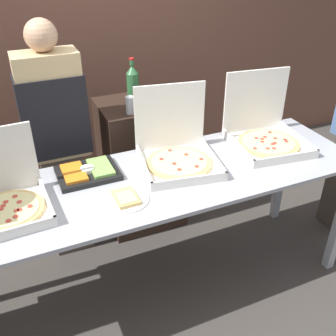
{
  "coord_description": "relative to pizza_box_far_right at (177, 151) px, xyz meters",
  "views": [
    {
      "loc": [
        -0.8,
        -1.82,
        2.17
      ],
      "look_at": [
        0.0,
        0.0,
        0.96
      ],
      "focal_mm": 42.0,
      "sensor_mm": 36.0,
      "label": 1
    }
  ],
  "objects": [
    {
      "name": "person_server_vest",
      "position": [
        -0.64,
        0.56,
        -0.01
      ],
      "size": [
        0.42,
        0.24,
        1.74
      ],
      "rotation": [
        0.0,
        0.0,
        3.14
      ],
      "color": "#473D33",
      "rests_on": "ground_plane"
    },
    {
      "name": "pizza_box_near_right",
      "position": [
        0.66,
        -0.01,
        0.0
      ],
      "size": [
        0.52,
        0.53,
        0.46
      ],
      "rotation": [
        0.0,
        0.0,
        -0.12
      ],
      "color": "silver",
      "rests_on": "buffet_table"
    },
    {
      "name": "pizza_box_far_right",
      "position": [
        0.0,
        0.0,
        0.0
      ],
      "size": [
        0.53,
        0.54,
        0.45
      ],
      "rotation": [
        0.0,
        0.0,
        -0.16
      ],
      "color": "silver",
      "rests_on": "buffet_table"
    },
    {
      "name": "ground_plane",
      "position": [
        -0.11,
        -0.12,
        -0.99
      ],
      "size": [
        16.0,
        16.0,
        0.0
      ],
      "primitive_type": "plane",
      "color": "#423D38"
    },
    {
      "name": "soda_can_silver",
      "position": [
        -0.13,
        0.49,
        0.14
      ],
      "size": [
        0.07,
        0.07,
        0.12
      ],
      "color": "silver",
      "rests_on": "sideboard_podium"
    },
    {
      "name": "soda_bottle",
      "position": [
        -0.05,
        0.66,
        0.23
      ],
      "size": [
        0.09,
        0.09,
        0.34
      ],
      "color": "#2D6638",
      "rests_on": "sideboard_podium"
    },
    {
      "name": "veggie_tray",
      "position": [
        -0.55,
        0.07,
        -0.06
      ],
      "size": [
        0.36,
        0.28,
        0.05
      ],
      "color": "black",
      "rests_on": "buffet_table"
    },
    {
      "name": "pizza_box_far_left",
      "position": [
        -1.02,
        -0.09,
        -0.01
      ],
      "size": [
        0.42,
        0.44,
        0.4
      ],
      "rotation": [
        0.0,
        0.0,
        0.05
      ],
      "color": "silver",
      "rests_on": "buffet_table"
    },
    {
      "name": "buffet_table",
      "position": [
        -0.11,
        -0.12,
        -0.19
      ],
      "size": [
        2.44,
        0.76,
        0.91
      ],
      "color": "#A8AAB2",
      "rests_on": "ground_plane"
    },
    {
      "name": "paper_plate_front_center",
      "position": [
        -0.42,
        -0.26,
        -0.07
      ],
      "size": [
        0.25,
        0.25,
        0.03
      ],
      "color": "white",
      "rests_on": "buffet_table"
    },
    {
      "name": "brick_wall_behind",
      "position": [
        -0.11,
        1.58,
        0.41
      ],
      "size": [
        10.0,
        0.06,
        2.8
      ],
      "color": "brown",
      "rests_on": "ground_plane"
    },
    {
      "name": "sideboard_podium",
      "position": [
        -0.0,
        0.66,
        -0.46
      ],
      "size": [
        0.62,
        0.49,
        1.07
      ],
      "color": "black",
      "rests_on": "ground_plane"
    }
  ]
}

